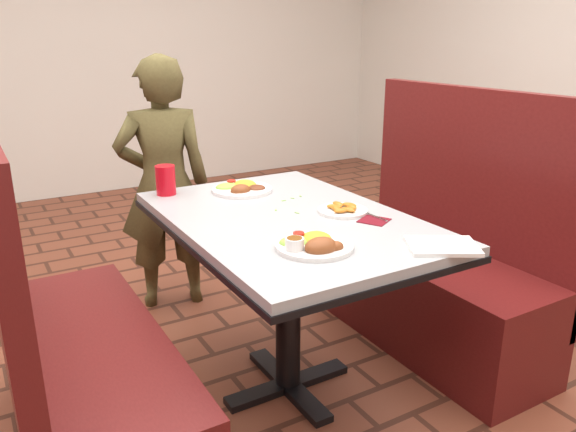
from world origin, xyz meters
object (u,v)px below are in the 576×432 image
at_px(booth_bench_left, 79,376).
at_px(near_dinner_plate, 314,241).
at_px(red_tumbler, 166,180).
at_px(dining_table, 288,240).
at_px(plantain_plate, 343,209).
at_px(far_dinner_plate, 241,186).
at_px(booth_bench_right, 436,275).
at_px(diner_person, 164,185).

relative_size(booth_bench_left, near_dinner_plate, 4.79).
bearing_deg(near_dinner_plate, red_tumbler, 102.85).
bearing_deg(dining_table, red_tumbler, 119.51).
height_order(plantain_plate, red_tumbler, red_tumbler).
height_order(booth_bench_left, far_dinner_plate, booth_bench_left).
height_order(booth_bench_right, plantain_plate, booth_bench_right).
xyz_separation_m(dining_table, near_dinner_plate, (-0.10, -0.33, 0.12)).
height_order(near_dinner_plate, far_dinner_plate, near_dinner_plate).
xyz_separation_m(booth_bench_right, near_dinner_plate, (-0.90, -0.33, 0.45)).
bearing_deg(dining_table, far_dinner_plate, 89.66).
bearing_deg(diner_person, near_dinner_plate, 105.90).
bearing_deg(diner_person, dining_table, 112.11).
xyz_separation_m(booth_bench_right, plantain_plate, (-0.60, -0.07, 0.43)).
height_order(booth_bench_left, booth_bench_right, same).
relative_size(booth_bench_right, near_dinner_plate, 4.79).
bearing_deg(plantain_plate, dining_table, 161.81).
relative_size(diner_person, near_dinner_plate, 5.23).
xyz_separation_m(diner_person, plantain_plate, (0.35, -1.08, 0.11)).
bearing_deg(booth_bench_left, near_dinner_plate, -25.33).
height_order(diner_person, near_dinner_plate, diner_person).
relative_size(far_dinner_plate, plantain_plate, 1.36).
relative_size(dining_table, booth_bench_right, 1.01).
relative_size(booth_bench_left, red_tumbler, 9.68).
distance_m(dining_table, booth_bench_right, 0.86).
bearing_deg(near_dinner_plate, far_dinner_plate, 82.04).
bearing_deg(far_dinner_plate, booth_bench_right, -26.79).
relative_size(dining_table, booth_bench_left, 1.01).
xyz_separation_m(diner_person, far_dinner_plate, (0.15, -0.61, 0.12)).
distance_m(booth_bench_left, booth_bench_right, 1.60).
distance_m(dining_table, booth_bench_left, 0.86).
bearing_deg(dining_table, diner_person, 98.13).
height_order(dining_table, diner_person, diner_person).
xyz_separation_m(dining_table, diner_person, (-0.15, 1.02, 0.00)).
bearing_deg(plantain_plate, near_dinner_plate, -138.88).
distance_m(near_dinner_plate, plantain_plate, 0.40).
relative_size(dining_table, diner_person, 0.92).
bearing_deg(booth_bench_left, far_dinner_plate, 26.65).
height_order(near_dinner_plate, red_tumbler, red_tumbler).
relative_size(diner_person, far_dinner_plate, 5.07).
bearing_deg(far_dinner_plate, booth_bench_left, -153.35).
bearing_deg(far_dinner_plate, near_dinner_plate, -97.96).
bearing_deg(diner_person, plantain_plate, 121.78).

